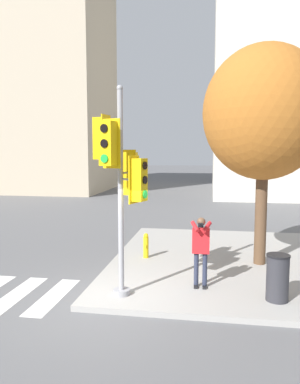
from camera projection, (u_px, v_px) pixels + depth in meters
name	position (u px, v px, depth m)	size (l,w,h in m)	color
ground_plane	(101.00, 304.00, 8.17)	(160.00, 160.00, 0.00)	#5B5B5E
sidewalk_corner	(250.00, 262.00, 11.03)	(8.00, 8.00, 0.13)	#9E9B96
traffic_signal_pole	(120.00, 170.00, 8.05)	(1.23, 1.22, 4.58)	#939399
person_photographer	(201.00, 246.00, 8.72)	(0.50, 0.53, 1.66)	black
street_tree	(264.00, 113.00, 10.21)	(3.34, 3.34, 6.07)	brown
fire_hydrant	(146.00, 246.00, 11.21)	(0.16, 0.22, 0.75)	yellow
trash_bin	(278.00, 278.00, 7.97)	(0.49, 0.49, 1.01)	#2D2D33
building_left	(24.00, 70.00, 31.23)	(14.02, 8.79, 20.10)	tan
building_right	(294.00, 66.00, 29.09)	(12.36, 13.56, 19.82)	beige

